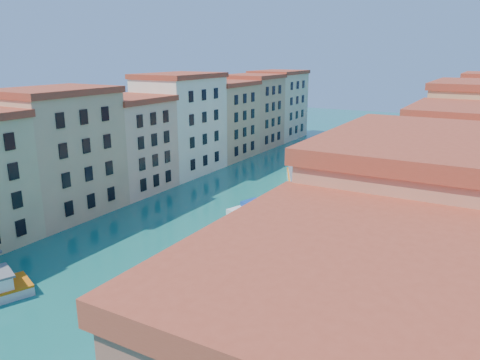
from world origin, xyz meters
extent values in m
cube|color=tan|center=(-26.00, 39.50, 9.50)|extent=(12.00, 17.00, 19.00)
cube|color=#993821|center=(-26.00, 39.50, 19.50)|extent=(12.80, 17.40, 1.00)
cube|color=#E0AD86|center=(-26.00, 55.00, 8.25)|extent=(12.00, 14.00, 16.50)
cube|color=#993821|center=(-26.00, 55.00, 17.00)|extent=(12.80, 14.40, 1.00)
cube|color=beige|center=(-26.00, 71.00, 10.00)|extent=(12.00, 18.00, 20.00)
cube|color=#993821|center=(-26.00, 71.00, 20.50)|extent=(12.80, 18.40, 1.00)
cube|color=tan|center=(-26.00, 88.00, 8.75)|extent=(12.00, 16.00, 17.50)
cube|color=#993821|center=(-26.00, 88.00, 18.00)|extent=(12.80, 16.40, 1.00)
cube|color=tan|center=(-26.00, 103.50, 9.25)|extent=(12.00, 15.00, 18.50)
cube|color=#993821|center=(-26.00, 103.50, 19.00)|extent=(12.80, 15.40, 1.00)
cube|color=#D2B790|center=(-26.00, 119.50, 9.50)|extent=(12.00, 17.00, 19.00)
cube|color=#993821|center=(-26.00, 119.50, 19.50)|extent=(12.80, 17.40, 1.00)
cube|color=#993821|center=(30.00, 7.50, 17.50)|extent=(12.80, 15.40, 1.00)
cube|color=#BD7853|center=(30.00, 23.50, 9.50)|extent=(12.00, 17.00, 19.00)
cube|color=#993821|center=(30.00, 23.50, 19.50)|extent=(12.80, 17.40, 1.00)
cube|color=#D1B291|center=(30.00, 39.00, 8.25)|extent=(12.00, 14.00, 16.50)
cube|color=#993821|center=(30.00, 39.00, 17.00)|extent=(12.80, 14.40, 1.00)
cube|color=#BD7047|center=(30.00, 54.00, 9.00)|extent=(12.00, 16.00, 18.00)
cube|color=#993821|center=(30.00, 54.00, 18.50)|extent=(12.80, 16.40, 1.00)
cube|color=tan|center=(30.00, 71.00, 10.00)|extent=(12.00, 18.00, 20.00)
cube|color=#993821|center=(30.00, 71.00, 20.50)|extent=(12.80, 18.40, 1.00)
cube|color=#93523F|center=(30.00, 87.50, 8.75)|extent=(12.00, 15.00, 17.50)
cube|color=#AC9D8B|center=(22.00, 65.00, 0.50)|extent=(4.00, 140.00, 1.00)
cube|color=maroon|center=(22.20, 23.50, 3.00)|extent=(3.20, 15.30, 0.25)
cylinder|color=slate|center=(20.80, 28.60, 1.50)|extent=(0.12, 0.12, 3.00)
cube|color=maroon|center=(22.20, 39.00, 3.00)|extent=(3.20, 12.60, 0.25)
cylinder|color=slate|center=(20.80, 34.80, 1.50)|extent=(0.12, 0.12, 3.00)
cylinder|color=slate|center=(20.80, 43.20, 1.50)|extent=(0.12, 0.12, 3.00)
cylinder|color=#56301D|center=(18.50, 25.00, 1.30)|extent=(0.24, 0.24, 3.20)
cylinder|color=#56301D|center=(19.10, 26.00, 1.30)|extent=(0.24, 0.24, 3.20)
cylinder|color=#56301D|center=(19.70, 27.00, 1.30)|extent=(0.24, 0.24, 3.20)
cylinder|color=#56301D|center=(18.50, 39.00, 1.30)|extent=(0.24, 0.24, 3.20)
cylinder|color=#56301D|center=(19.10, 40.00, 1.30)|extent=(0.24, 0.24, 3.20)
cylinder|color=#56301D|center=(19.70, 41.00, 1.30)|extent=(0.24, 0.24, 3.20)
cylinder|color=#56301D|center=(18.50, 57.00, 1.30)|extent=(0.24, 0.24, 3.20)
cylinder|color=#56301D|center=(19.10, 58.00, 1.30)|extent=(0.24, 0.24, 3.20)
cylinder|color=#56301D|center=(19.70, 59.00, 1.30)|extent=(0.24, 0.24, 3.20)
cube|color=silver|center=(0.44, 73.68, 0.58)|extent=(12.33, 19.12, 1.15)
cube|color=white|center=(0.44, 73.68, 1.82)|extent=(10.21, 15.46, 1.53)
cube|color=slate|center=(0.44, 73.68, 2.73)|extent=(10.68, 16.02, 0.24)
cube|color=orange|center=(0.44, 73.68, 1.10)|extent=(12.37, 19.14, 0.24)
cube|color=black|center=(6.60, 26.47, 0.24)|extent=(1.63, 10.04, 0.50)
cone|color=black|center=(6.83, 32.02, 0.67)|extent=(1.09, 2.27, 1.87)
cone|color=black|center=(6.37, 20.92, 0.56)|extent=(1.07, 1.89, 1.64)
imported|color=#35242D|center=(6.43, 22.25, 1.40)|extent=(0.72, 0.49, 1.92)
cube|color=black|center=(16.00, 20.50, 0.23)|extent=(5.61, 8.55, 0.46)
cone|color=black|center=(18.58, 24.94, 0.62)|extent=(1.83, 2.25, 1.72)
imported|color=#20292A|center=(14.04, 17.13, 1.30)|extent=(1.08, 1.01, 1.77)
cube|color=black|center=(7.01, 62.36, 0.20)|extent=(3.77, 8.13, 0.41)
cone|color=black|center=(5.44, 66.69, 0.55)|extent=(1.41, 2.02, 1.55)
cone|color=black|center=(8.57, 58.04, 0.46)|extent=(1.30, 1.72, 1.36)
cube|color=silver|center=(-0.60, 55.16, 0.46)|extent=(4.86, 8.42, 0.92)
cube|color=#123C94|center=(-0.42, 55.70, 1.26)|extent=(3.02, 3.91, 0.80)
cube|color=white|center=(5.28, 84.66, 0.40)|extent=(4.12, 7.30, 0.80)
cube|color=#123C94|center=(5.13, 85.14, 1.09)|extent=(2.58, 3.37, 0.70)
camera|label=1|loc=(34.14, -8.66, 25.16)|focal=35.00mm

